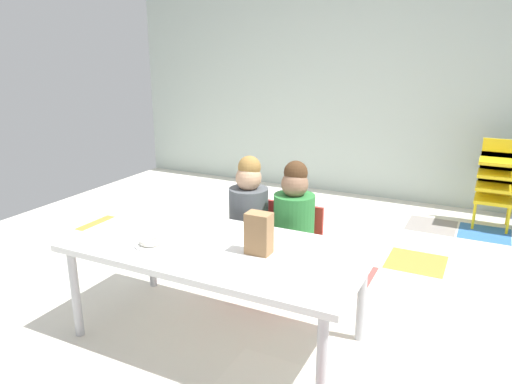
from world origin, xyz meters
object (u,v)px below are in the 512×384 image
object	(u,v)px
craft_table	(216,253)
kid_chair_yellow_stack	(496,178)
paper_plate_near_edge	(151,245)
donut_powdered_on_plate	(151,241)
seated_child_near_camera	(249,211)
seated_child_middle_seat	(294,218)
donut_powdered_loose	(256,247)
paper_bag_brown	(259,233)

from	to	relation	value
craft_table	kid_chair_yellow_stack	xyz separation A→B (m)	(1.34, 2.69, -0.06)
paper_plate_near_edge	donut_powdered_on_plate	bearing A→B (deg)	0.00
craft_table	paper_plate_near_edge	distance (m)	0.36
seated_child_near_camera	paper_plate_near_edge	distance (m)	0.81
seated_child_near_camera	donut_powdered_on_plate	world-z (taller)	seated_child_near_camera
craft_table	donut_powdered_on_plate	bearing A→B (deg)	-153.65
seated_child_middle_seat	craft_table	bearing A→B (deg)	-107.86
craft_table	donut_powdered_on_plate	xyz separation A→B (m)	(-0.31, -0.16, 0.07)
donut_powdered_loose	kid_chair_yellow_stack	bearing A→B (deg)	67.07
craft_table	paper_plate_near_edge	size ratio (longest dim) A/B	8.97
craft_table	paper_bag_brown	world-z (taller)	paper_bag_brown
paper_bag_brown	paper_plate_near_edge	distance (m)	0.60
paper_bag_brown	kid_chair_yellow_stack	bearing A→B (deg)	67.93
seated_child_middle_seat	kid_chair_yellow_stack	size ratio (longest dim) A/B	1.15
paper_plate_near_edge	donut_powdered_on_plate	xyz separation A→B (m)	(0.00, 0.00, 0.02)
kid_chair_yellow_stack	donut_powdered_loose	bearing A→B (deg)	-112.93
seated_child_middle_seat	paper_bag_brown	bearing A→B (deg)	-85.38
craft_table	seated_child_near_camera	size ratio (longest dim) A/B	1.76
seated_child_near_camera	donut_powdered_loose	distance (m)	0.67
craft_table	paper_bag_brown	size ratio (longest dim) A/B	7.34
seated_child_near_camera	donut_powdered_loose	xyz separation A→B (m)	(0.34, -0.58, 0.03)
paper_bag_brown	donut_powdered_on_plate	xyz separation A→B (m)	(-0.57, -0.17, -0.08)
seated_child_near_camera	paper_bag_brown	size ratio (longest dim) A/B	4.17
craft_table	kid_chair_yellow_stack	distance (m)	3.01
seated_child_near_camera	donut_powdered_loose	size ratio (longest dim) A/B	7.88
seated_child_near_camera	kid_chair_yellow_stack	world-z (taller)	seated_child_near_camera
kid_chair_yellow_stack	seated_child_middle_seat	bearing A→B (deg)	-118.82
donut_powdered_loose	craft_table	bearing A→B (deg)	-168.73
donut_powdered_loose	paper_plate_near_edge	bearing A→B (deg)	-159.48
craft_table	donut_powdered_on_plate	size ratio (longest dim) A/B	13.01
paper_bag_brown	paper_plate_near_edge	bearing A→B (deg)	-163.54
seated_child_middle_seat	paper_plate_near_edge	bearing A→B (deg)	-123.44
seated_child_middle_seat	donut_powdered_on_plate	bearing A→B (deg)	-123.44
paper_plate_near_edge	donut_powdered_loose	world-z (taller)	donut_powdered_loose
kid_chair_yellow_stack	paper_plate_near_edge	xyz separation A→B (m)	(-1.65, -2.85, 0.11)
kid_chair_yellow_stack	paper_plate_near_edge	size ratio (longest dim) A/B	4.44
seated_child_middle_seat	paper_plate_near_edge	xyz separation A→B (m)	(-0.52, -0.78, 0.01)
donut_powdered_on_plate	donut_powdered_loose	size ratio (longest dim) A/B	1.07
craft_table	donut_powdered_loose	world-z (taller)	donut_powdered_loose
paper_bag_brown	craft_table	bearing A→B (deg)	-177.41
seated_child_middle_seat	paper_bag_brown	world-z (taller)	seated_child_middle_seat
craft_table	kid_chair_yellow_stack	size ratio (longest dim) A/B	2.02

